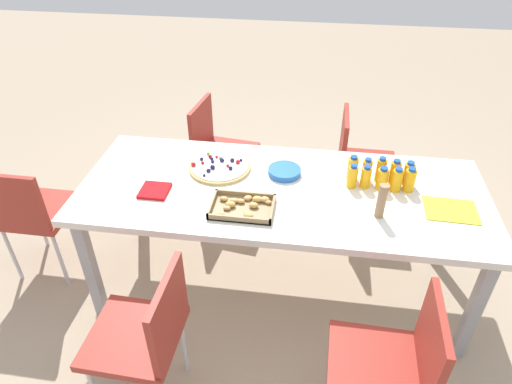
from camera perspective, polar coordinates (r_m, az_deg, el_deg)
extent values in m
plane|color=tan|center=(2.95, 2.79, -11.49)|extent=(12.00, 12.00, 0.00)
cube|color=silver|center=(2.46, 3.28, 0.12)|extent=(2.20, 0.88, 0.04)
cube|color=#99999E|center=(3.10, 22.82, -3.24)|extent=(0.06, 0.06, 0.71)
cube|color=#99999E|center=(3.19, -14.84, -0.13)|extent=(0.06, 0.06, 0.71)
cube|color=#99999E|center=(2.60, 25.78, -13.19)|extent=(0.06, 0.06, 0.71)
cube|color=#99999E|center=(2.70, -20.12, -9.02)|extent=(0.06, 0.06, 0.71)
cube|color=maroon|center=(3.08, -25.65, -2.09)|extent=(0.40, 0.40, 0.04)
cube|color=maroon|center=(2.86, -28.38, -1.32)|extent=(0.38, 0.03, 0.38)
cylinder|color=silver|center=(3.41, -25.58, -3.44)|extent=(0.02, 0.02, 0.41)
cylinder|color=silver|center=(3.25, -20.81, -4.09)|extent=(0.02, 0.02, 0.41)
cylinder|color=silver|center=(3.22, -28.32, -6.96)|extent=(0.02, 0.02, 0.41)
cylinder|color=silver|center=(3.05, -23.37, -7.87)|extent=(0.02, 0.02, 0.41)
cube|color=maroon|center=(3.34, -3.72, 4.78)|extent=(0.45, 0.45, 0.04)
cube|color=maroon|center=(3.30, -6.91, 8.04)|extent=(0.08, 0.38, 0.38)
cylinder|color=silver|center=(3.55, -0.29, 2.33)|extent=(0.02, 0.02, 0.41)
cylinder|color=silver|center=(3.30, -1.84, -0.63)|extent=(0.02, 0.02, 0.41)
cylinder|color=silver|center=(3.64, -5.14, 3.08)|extent=(0.02, 0.02, 0.41)
cylinder|color=silver|center=(3.40, -6.99, 0.26)|extent=(0.02, 0.02, 0.41)
cube|color=maroon|center=(2.20, -15.10, -17.20)|extent=(0.41, 0.41, 0.04)
cube|color=maroon|center=(2.00, -10.94, -14.99)|extent=(0.04, 0.38, 0.38)
cylinder|color=silver|center=(2.53, -16.26, -17.02)|extent=(0.02, 0.02, 0.41)
cylinder|color=silver|center=(2.44, -9.05, -18.53)|extent=(0.02, 0.02, 0.41)
cube|color=maroon|center=(2.11, 14.81, -20.54)|extent=(0.41, 0.41, 0.04)
cube|color=maroon|center=(2.00, 21.19, -17.66)|extent=(0.04, 0.38, 0.38)
cylinder|color=silver|center=(2.38, 9.66, -20.38)|extent=(0.02, 0.02, 0.41)
cylinder|color=silver|center=(2.43, 17.73, -20.84)|extent=(0.02, 0.02, 0.41)
cube|color=maroon|center=(3.29, 13.83, 3.25)|extent=(0.40, 0.40, 0.04)
cube|color=maroon|center=(3.18, 10.99, 6.45)|extent=(0.03, 0.38, 0.38)
cylinder|color=silver|center=(3.58, 15.70, 1.07)|extent=(0.02, 0.02, 0.41)
cylinder|color=silver|center=(3.32, 16.09, -2.05)|extent=(0.02, 0.02, 0.41)
cylinder|color=silver|center=(3.54, 10.60, 1.54)|extent=(0.02, 0.02, 0.41)
cylinder|color=silver|center=(3.28, 10.59, -1.57)|extent=(0.02, 0.02, 0.41)
cylinder|color=#FAAD14|center=(2.59, 18.65, 2.16)|extent=(0.06, 0.06, 0.12)
cylinder|color=blue|center=(2.55, 18.94, 3.45)|extent=(0.04, 0.04, 0.02)
cylinder|color=#FAAE14|center=(2.57, 17.08, 2.35)|extent=(0.06, 0.06, 0.13)
cylinder|color=blue|center=(2.53, 17.36, 3.69)|extent=(0.04, 0.04, 0.02)
cylinder|color=#F9AE14|center=(2.56, 15.43, 2.63)|extent=(0.05, 0.05, 0.13)
cylinder|color=blue|center=(2.52, 15.69, 4.03)|extent=(0.03, 0.03, 0.02)
cylinder|color=#FAAC14|center=(2.55, 13.76, 2.62)|extent=(0.05, 0.05, 0.12)
cylinder|color=blue|center=(2.52, 13.98, 3.93)|extent=(0.03, 0.03, 0.02)
cylinder|color=#FAAD14|center=(2.55, 12.06, 2.91)|extent=(0.06, 0.06, 0.13)
cylinder|color=blue|center=(2.51, 12.26, 4.28)|extent=(0.04, 0.04, 0.02)
cylinder|color=#FAAE14|center=(2.53, 18.79, 1.38)|extent=(0.06, 0.06, 0.13)
cylinder|color=blue|center=(2.49, 19.10, 2.71)|extent=(0.04, 0.04, 0.02)
cylinder|color=#FAAD14|center=(2.51, 17.31, 1.38)|extent=(0.06, 0.06, 0.12)
cylinder|color=blue|center=(2.47, 17.59, 2.71)|extent=(0.04, 0.04, 0.02)
cylinder|color=#FAAE14|center=(2.51, 15.60, 1.56)|extent=(0.06, 0.06, 0.12)
cylinder|color=blue|center=(2.47, 15.84, 2.82)|extent=(0.04, 0.04, 0.02)
cylinder|color=#F9AE14|center=(2.50, 13.65, 1.76)|extent=(0.05, 0.05, 0.12)
cylinder|color=blue|center=(2.46, 13.87, 3.04)|extent=(0.03, 0.03, 0.02)
cylinder|color=#FAAE14|center=(2.48, 12.04, 1.87)|extent=(0.05, 0.05, 0.12)
cylinder|color=blue|center=(2.44, 12.24, 3.21)|extent=(0.03, 0.03, 0.02)
cylinder|color=tan|center=(2.61, -4.57, 3.13)|extent=(0.35, 0.35, 0.02)
cylinder|color=white|center=(2.61, -4.58, 3.35)|extent=(0.33, 0.33, 0.01)
sphere|color=#1E1947|center=(2.63, -5.49, 3.84)|extent=(0.02, 0.02, 0.02)
sphere|color=red|center=(2.62, -6.74, 3.68)|extent=(0.02, 0.02, 0.02)
sphere|color=#66B238|center=(2.66, -4.50, 4.29)|extent=(0.02, 0.02, 0.02)
sphere|color=#1E1947|center=(2.63, -3.01, 4.02)|extent=(0.03, 0.03, 0.03)
sphere|color=#1E1947|center=(2.63, -4.31, 4.03)|extent=(0.03, 0.03, 0.03)
sphere|color=red|center=(2.58, -3.58, 3.34)|extent=(0.02, 0.02, 0.02)
sphere|color=#1E1947|center=(2.66, -6.87, 4.15)|extent=(0.02, 0.02, 0.02)
sphere|color=#1E1947|center=(2.54, -6.01, 2.70)|extent=(0.02, 0.02, 0.02)
sphere|color=#1E1947|center=(2.65, -5.59, 4.18)|extent=(0.02, 0.02, 0.02)
sphere|color=#1E1947|center=(2.56, -3.23, 3.02)|extent=(0.02, 0.02, 0.02)
sphere|color=#66B238|center=(2.70, -6.04, 4.83)|extent=(0.02, 0.02, 0.02)
sphere|color=#1E1947|center=(2.57, -5.49, 3.13)|extent=(0.03, 0.03, 0.03)
sphere|color=red|center=(2.67, -4.98, 4.43)|extent=(0.02, 0.02, 0.02)
sphere|color=red|center=(2.61, -2.29, 3.81)|extent=(0.03, 0.03, 0.03)
sphere|color=red|center=(2.61, -7.89, 3.46)|extent=(0.03, 0.03, 0.03)
sphere|color=#1E1947|center=(2.51, -6.54, 2.10)|extent=(0.02, 0.02, 0.02)
sphere|color=#1E1947|center=(2.63, -1.89, 4.04)|extent=(0.02, 0.02, 0.02)
sphere|color=red|center=(2.67, -5.81, 4.48)|extent=(0.02, 0.02, 0.02)
cube|color=olive|center=(2.30, -1.75, -2.11)|extent=(0.32, 0.22, 0.01)
cube|color=olive|center=(2.37, -1.34, -0.33)|extent=(0.32, 0.01, 0.03)
cube|color=olive|center=(2.21, -2.20, -3.48)|extent=(0.32, 0.01, 0.03)
cube|color=olive|center=(2.27, 2.10, -2.18)|extent=(0.01, 0.22, 0.03)
cube|color=olive|center=(2.32, -5.54, -1.51)|extent=(0.01, 0.22, 0.03)
ellipsoid|color=tan|center=(2.28, -3.68, -2.03)|extent=(0.04, 0.03, 0.02)
ellipsoid|color=tan|center=(2.24, -1.07, -2.75)|extent=(0.04, 0.03, 0.02)
ellipsoid|color=tan|center=(2.29, -0.30, -1.68)|extent=(0.05, 0.04, 0.03)
ellipsoid|color=tan|center=(2.33, -2.74, -1.07)|extent=(0.04, 0.03, 0.02)
ellipsoid|color=tan|center=(2.32, 1.57, -1.30)|extent=(0.04, 0.03, 0.02)
ellipsoid|color=tan|center=(2.33, 1.09, -0.95)|extent=(0.05, 0.04, 0.03)
ellipsoid|color=tan|center=(2.34, -4.08, -0.84)|extent=(0.04, 0.03, 0.02)
ellipsoid|color=tan|center=(2.30, -3.24, -1.56)|extent=(0.05, 0.04, 0.03)
ellipsoid|color=tan|center=(2.34, -1.11, -0.82)|extent=(0.04, 0.03, 0.02)
ellipsoid|color=tan|center=(2.22, -0.96, -3.00)|extent=(0.05, 0.03, 0.03)
ellipsoid|color=tan|center=(2.35, -0.96, -0.71)|extent=(0.04, 0.03, 0.02)
ellipsoid|color=tan|center=(2.33, 0.19, -0.89)|extent=(0.05, 0.04, 0.03)
ellipsoid|color=tan|center=(2.32, -1.92, -1.15)|extent=(0.04, 0.03, 0.02)
ellipsoid|color=tan|center=(2.24, -4.44, -2.81)|extent=(0.03, 0.02, 0.02)
cylinder|color=blue|center=(2.56, 3.49, 2.33)|extent=(0.18, 0.18, 0.00)
cylinder|color=blue|center=(2.56, 3.50, 2.42)|extent=(0.18, 0.18, 0.00)
cylinder|color=blue|center=(2.56, 3.50, 2.52)|extent=(0.18, 0.18, 0.00)
cylinder|color=blue|center=(2.56, 3.50, 2.61)|extent=(0.18, 0.18, 0.00)
cylinder|color=blue|center=(2.55, 3.51, 2.70)|extent=(0.18, 0.18, 0.00)
cylinder|color=blue|center=(2.55, 3.51, 2.80)|extent=(0.18, 0.18, 0.00)
cylinder|color=blue|center=(2.55, 3.52, 2.89)|extent=(0.18, 0.18, 0.00)
cube|color=red|center=(2.47, -12.64, 0.17)|extent=(0.15, 0.15, 0.02)
cylinder|color=#9E7A56|center=(2.28, 15.52, -1.11)|extent=(0.04, 0.04, 0.19)
cube|color=yellow|center=(2.49, 23.33, -2.10)|extent=(0.27, 0.21, 0.01)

